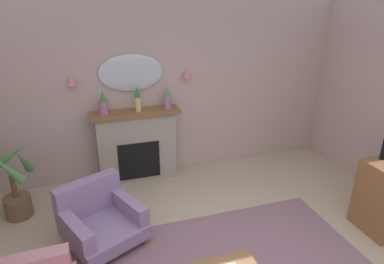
{
  "coord_description": "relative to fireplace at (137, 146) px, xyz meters",
  "views": [
    {
      "loc": [
        -1.11,
        -1.97,
        2.67
      ],
      "look_at": [
        0.02,
        1.67,
        1.14
      ],
      "focal_mm": 30.05,
      "sensor_mm": 36.0,
      "label": 1
    }
  ],
  "objects": [
    {
      "name": "wall_mirror",
      "position": [
        0.0,
        0.14,
        1.14
      ],
      "size": [
        0.96,
        0.06,
        0.56
      ],
      "primitive_type": "ellipsoid",
      "color": "#B2BCC6"
    },
    {
      "name": "mantel_vase_left",
      "position": [
        -0.45,
        -0.03,
        0.74
      ],
      "size": [
        0.14,
        0.14,
        0.35
      ],
      "color": "#9E6084",
      "rests_on": "fireplace"
    },
    {
      "name": "wall_sconce_right",
      "position": [
        0.85,
        0.09,
        1.09
      ],
      "size": [
        0.14,
        0.14,
        0.14
      ],
      "primitive_type": "cone",
      "color": "#D17066"
    },
    {
      "name": "wall_back",
      "position": [
        0.56,
        0.22,
        0.83
      ],
      "size": [
        6.72,
        0.1,
        2.8
      ],
      "primitive_type": "cube",
      "color": "#B29993",
      "rests_on": "ground"
    },
    {
      "name": "armchair_by_coffee_table",
      "position": [
        -0.66,
        -1.33,
        -0.27
      ],
      "size": [
        1.08,
        1.08,
        0.71
      ],
      "color": "gray",
      "rests_on": "ground"
    },
    {
      "name": "wall_sconce_left",
      "position": [
        -0.85,
        0.09,
        1.09
      ],
      "size": [
        0.14,
        0.14,
        0.14
      ],
      "primitive_type": "cone",
      "color": "#D17066"
    },
    {
      "name": "mantel_vase_centre",
      "position": [
        0.05,
        -0.03,
        0.79
      ],
      "size": [
        0.1,
        0.1,
        0.38
      ],
      "color": "tan",
      "rests_on": "fireplace"
    },
    {
      "name": "mantel_vase_right",
      "position": [
        0.5,
        -0.03,
        0.75
      ],
      "size": [
        0.12,
        0.12,
        0.35
      ],
      "color": "#9E6084",
      "rests_on": "fireplace"
    },
    {
      "name": "potted_plant_corner_palm",
      "position": [
        -1.7,
        -0.53,
        -0.11
      ],
      "size": [
        0.57,
        0.55,
        1.04
      ],
      "color": "brown",
      "rests_on": "ground"
    },
    {
      "name": "fireplace",
      "position": [
        0.0,
        0.0,
        0.0
      ],
      "size": [
        1.36,
        0.36,
        1.16
      ],
      "color": "gray",
      "rests_on": "ground"
    }
  ]
}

